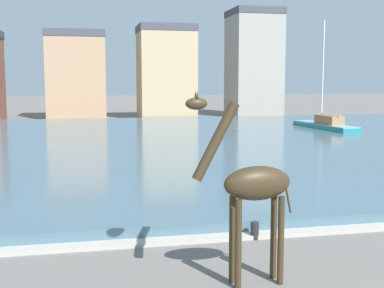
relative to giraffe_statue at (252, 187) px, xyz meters
The scene contains 8 objects.
harbor_water 24.83m from the giraffe_statue, 88.96° to the left, with size 87.08×42.57×0.41m, color #476675.
quay_edge_coping 3.87m from the giraffe_statue, 82.05° to the left, with size 87.08×0.50×0.12m, color #ADA89E.
giraffe_statue is the anchor object (origin of this frame).
sailboat_teal 34.58m from the giraffe_statue, 61.43° to the left, with size 2.33×9.36×9.48m.
mooring_bollard 3.79m from the giraffe_statue, 69.38° to the left, with size 0.24×0.24×0.50m, color #232326.
townhouse_end_terrace 51.59m from the giraffe_statue, 94.51° to the left, with size 6.72×6.20×10.07m.
townhouse_narrow_midrow 49.57m from the giraffe_statue, 82.83° to the left, with size 6.43×5.74×10.70m.
townhouse_wide_warehouse 54.22m from the giraffe_statue, 71.13° to the left, with size 5.92×6.35×13.06m.
Camera 1 is at (-4.00, -5.37, 4.45)m, focal length 48.36 mm.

